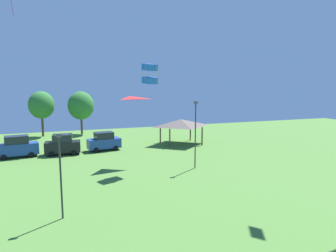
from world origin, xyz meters
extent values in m
pyramid|color=red|center=(3.25, 34.65, 6.38)|extent=(2.94, 2.27, 0.34)
cube|color=blue|center=(4.60, 31.35, 10.29)|extent=(1.54, 1.58, 0.78)
cube|color=blue|center=(4.60, 31.35, 8.99)|extent=(1.54, 1.58, 0.78)
cylinder|color=yellow|center=(4.04, 30.79, 9.64)|extent=(0.02, 0.02, 1.94)
cylinder|color=yellow|center=(5.16, 30.79, 9.64)|extent=(0.02, 0.02, 1.94)
cylinder|color=yellow|center=(4.04, 31.91, 9.64)|extent=(0.02, 0.02, 1.94)
cylinder|color=yellow|center=(5.16, 31.91, 9.64)|extent=(0.02, 0.02, 1.94)
cube|color=#234299|center=(-9.05, 40.73, 0.99)|extent=(4.86, 2.36, 1.33)
cube|color=#1E232D|center=(-9.05, 40.73, 2.12)|extent=(2.76, 1.94, 0.93)
cylinder|color=black|center=(-7.50, 40.05, 0.32)|extent=(0.66, 0.30, 0.64)
cylinder|color=black|center=(-7.73, 41.79, 0.32)|extent=(0.66, 0.30, 0.64)
cylinder|color=black|center=(-10.36, 39.67, 0.32)|extent=(0.66, 0.30, 0.64)
cylinder|color=black|center=(-10.60, 41.41, 0.32)|extent=(0.66, 0.30, 0.64)
cube|color=black|center=(-3.93, 40.39, 0.97)|extent=(4.28, 2.19, 1.30)
cube|color=#1E232D|center=(-3.93, 40.39, 2.07)|extent=(2.41, 1.89, 0.91)
cylinder|color=black|center=(-2.73, 39.36, 0.32)|extent=(0.66, 0.27, 0.64)
cylinder|color=black|center=(-2.58, 41.22, 0.32)|extent=(0.66, 0.27, 0.64)
cylinder|color=black|center=(-5.29, 39.57, 0.32)|extent=(0.66, 0.27, 0.64)
cylinder|color=black|center=(-5.13, 41.43, 0.32)|extent=(0.66, 0.27, 0.64)
cube|color=#234299|center=(1.18, 41.03, 0.94)|extent=(4.38, 2.36, 1.24)
cube|color=#1E232D|center=(1.18, 41.03, 1.99)|extent=(2.50, 1.96, 0.86)
cylinder|color=black|center=(2.59, 40.31, 0.32)|extent=(0.66, 0.31, 0.64)
cylinder|color=black|center=(2.34, 42.10, 0.32)|extent=(0.66, 0.31, 0.64)
cylinder|color=black|center=(0.03, 39.96, 0.32)|extent=(0.66, 0.31, 0.64)
cylinder|color=black|center=(-0.22, 41.75, 0.32)|extent=(0.66, 0.31, 0.64)
cylinder|color=brown|center=(9.85, 39.60, 1.30)|extent=(0.20, 0.20, 2.60)
cylinder|color=brown|center=(14.75, 39.60, 1.30)|extent=(0.20, 0.20, 2.60)
cylinder|color=brown|center=(9.85, 43.63, 1.30)|extent=(0.20, 0.20, 2.60)
cylinder|color=brown|center=(14.75, 43.63, 1.30)|extent=(0.20, 0.20, 2.60)
pyramid|color=#564C47|center=(12.30, 41.62, 3.10)|extent=(6.34, 5.20, 1.00)
cylinder|color=#2D2D33|center=(-4.28, 21.53, 2.66)|extent=(0.12, 0.12, 5.32)
cube|color=#4C4C51|center=(-4.28, 21.53, 5.44)|extent=(0.36, 0.20, 0.24)
cylinder|color=#2D2D33|center=(8.77, 29.27, 3.33)|extent=(0.12, 0.12, 6.67)
cube|color=#4C4C51|center=(8.77, 29.27, 6.79)|extent=(0.36, 0.20, 0.24)
cylinder|color=brown|center=(-6.83, 55.32, 1.84)|extent=(0.36, 0.36, 3.69)
ellipsoid|color=#337533|center=(-6.83, 55.32, 5.23)|extent=(4.10, 4.10, 4.51)
cylinder|color=brown|center=(-0.58, 55.37, 1.66)|extent=(0.36, 0.36, 3.33)
ellipsoid|color=#337533|center=(-0.58, 55.37, 4.98)|extent=(4.40, 4.40, 4.84)
camera|label=1|loc=(-4.20, 2.00, 8.57)|focal=32.00mm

